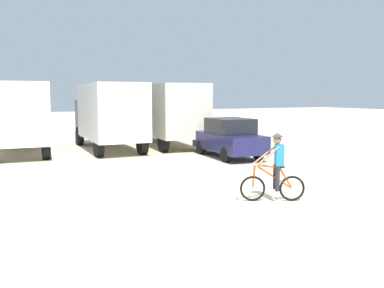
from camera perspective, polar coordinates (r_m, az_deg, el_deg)
name	(u,v)px	position (r m, az deg, el deg)	size (l,w,h in m)	color
ground_plane	(247,201)	(11.29, 7.57, -7.72)	(120.00, 120.00, 0.00)	beige
box_truck_white_box	(18,114)	(21.28, -22.72, 3.75)	(2.67, 6.85, 3.35)	white
box_truck_avon_van	(109,113)	(21.44, -11.34, 4.17)	(2.55, 6.81, 3.35)	white
box_truck_cream_rv	(168,112)	(22.73, -3.29, 4.44)	(2.84, 6.90, 3.35)	beige
sedan_parked	(229,138)	(18.74, 5.06, 0.87)	(2.03, 4.31, 1.76)	#1E1E4C
cyclist_orange_shirt	(275,170)	(11.21, 11.30, -3.47)	(1.59, 0.84, 1.82)	black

